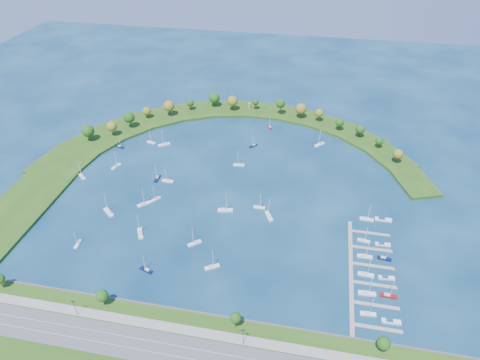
% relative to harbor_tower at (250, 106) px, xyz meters
% --- Properties ---
extents(ground, '(700.00, 700.00, 0.00)m').
position_rel_harbor_tower_xyz_m(ground, '(8.68, -118.64, -4.42)').
color(ground, '#082B48').
rests_on(ground, ground).
extents(south_shoreline, '(420.00, 43.10, 11.60)m').
position_rel_harbor_tower_xyz_m(south_shoreline, '(8.71, -241.52, -3.42)').
color(south_shoreline, '#274612').
rests_on(south_shoreline, ground).
extents(breakwater, '(286.74, 247.64, 2.00)m').
position_rel_harbor_tower_xyz_m(breakwater, '(-37.65, -69.92, -3.43)').
color(breakwater, '#274612').
rests_on(breakwater, ground).
extents(breakwater_trees, '(240.99, 88.02, 14.55)m').
position_rel_harbor_tower_xyz_m(breakwater_trees, '(-18.22, -32.59, 6.07)').
color(breakwater_trees, '#382314').
rests_on(breakwater_trees, breakwater).
extents(harbor_tower, '(2.60, 2.60, 4.72)m').
position_rel_harbor_tower_xyz_m(harbor_tower, '(0.00, 0.00, 0.00)').
color(harbor_tower, gray).
rests_on(harbor_tower, breakwater).
extents(dock_system, '(24.28, 82.00, 1.60)m').
position_rel_harbor_tower_xyz_m(dock_system, '(93.97, -179.64, -4.06)').
color(dock_system, gray).
rests_on(dock_system, ground).
extents(moored_boat_0, '(6.30, 9.31, 13.40)m').
position_rel_harbor_tower_xyz_m(moored_boat_0, '(37.69, -143.23, -3.47)').
color(moored_boat_0, white).
rests_on(moored_boat_0, ground).
extents(moored_boat_1, '(7.01, 3.51, 9.93)m').
position_rel_harbor_tower_xyz_m(moored_boat_1, '(-87.16, -83.21, -3.56)').
color(moored_boat_1, '#09123D').
rests_on(moored_boat_1, ground).
extents(moored_boat_2, '(4.76, 7.19, 10.31)m').
position_rel_harbor_tower_xyz_m(moored_boat_2, '(22.38, -28.69, -3.55)').
color(moored_boat_2, maroon).
rests_on(moored_boat_2, ground).
extents(moored_boat_3, '(2.38, 8.22, 12.05)m').
position_rel_harbor_tower_xyz_m(moored_boat_3, '(-43.96, -118.24, -3.51)').
color(moored_boat_3, '#09123D').
rests_on(moored_boat_3, ground).
extents(moored_boat_4, '(8.22, 2.60, 11.95)m').
position_rel_harbor_tower_xyz_m(moored_boat_4, '(-35.86, -119.56, -3.51)').
color(moored_boat_4, white).
rests_on(moored_boat_4, ground).
extents(moored_boat_5, '(4.99, 8.70, 12.35)m').
position_rel_harbor_tower_xyz_m(moored_boat_5, '(-78.36, -109.56, -3.50)').
color(moored_boat_5, white).
rests_on(moored_boat_5, ground).
extents(moored_boat_6, '(7.79, 4.09, 11.03)m').
position_rel_harbor_tower_xyz_m(moored_boat_6, '(-65.58, -72.32, -3.54)').
color(moored_boat_6, white).
rests_on(moored_boat_6, ground).
extents(moored_boat_7, '(9.42, 8.55, 14.64)m').
position_rel_harbor_tower_xyz_m(moored_boat_7, '(-60.85, -158.98, -3.42)').
color(moored_boat_7, white).
rests_on(moored_boat_7, ground).
extents(moored_boat_8, '(6.68, 9.38, 13.61)m').
position_rel_harbor_tower_xyz_m(moored_boat_8, '(-34.22, -173.29, -3.46)').
color(moored_boat_8, white).
rests_on(moored_boat_8, ground).
extents(moored_boat_9, '(7.47, 2.18, 10.94)m').
position_rel_harbor_tower_xyz_m(moored_boat_9, '(30.47, -135.74, -3.54)').
color(moored_boat_9, white).
rests_on(moored_boat_9, ground).
extents(moored_boat_10, '(7.76, 7.11, 12.11)m').
position_rel_harbor_tower_xyz_m(moored_boat_10, '(-0.67, -175.03, -3.51)').
color(moored_boat_10, white).
rests_on(moored_boat_10, ground).
extents(moored_boat_11, '(7.71, 4.42, 10.94)m').
position_rel_harbor_tower_xyz_m(moored_boat_11, '(-20.28, -199.53, -3.54)').
color(moored_boat_11, '#09123D').
rests_on(moored_boat_11, ground).
extents(moored_boat_12, '(7.55, 6.85, 11.74)m').
position_rel_harbor_tower_xyz_m(moored_boat_12, '(-96.27, -126.19, -3.52)').
color(moored_boat_12, white).
rests_on(moored_boat_12, ground).
extents(moored_boat_13, '(9.11, 7.56, 13.72)m').
position_rel_harbor_tower_xyz_m(moored_boat_13, '(-54.56, -73.47, -3.46)').
color(moored_boat_13, white).
rests_on(moored_boat_13, ground).
extents(moored_boat_14, '(6.12, 6.88, 10.61)m').
position_rel_harbor_tower_xyz_m(moored_boat_14, '(14.05, -61.64, -3.55)').
color(moored_boat_14, '#09123D').
rests_on(moored_boat_14, ground).
extents(moored_boat_15, '(5.78, 7.07, 10.60)m').
position_rel_harbor_tower_xyz_m(moored_boat_15, '(-36.90, -140.59, -3.55)').
color(moored_boat_15, white).
rests_on(moored_boat_15, ground).
extents(moored_boat_16, '(7.80, 7.63, 12.53)m').
position_rel_harbor_tower_xyz_m(moored_boat_16, '(-42.65, -147.03, -3.49)').
color(moored_boat_16, white).
rests_on(moored_boat_16, ground).
extents(moored_boat_17, '(2.26, 6.90, 10.00)m').
position_rel_harbor_tower_xyz_m(moored_boat_17, '(-65.88, -188.37, -3.56)').
color(moored_boat_17, white).
rests_on(moored_boat_17, ground).
extents(moored_boat_18, '(8.29, 3.22, 11.87)m').
position_rel_harbor_tower_xyz_m(moored_boat_18, '(8.38, -90.48, -3.51)').
color(moored_boat_18, white).
rests_on(moored_boat_18, ground).
extents(moored_boat_19, '(7.90, 8.68, 13.51)m').
position_rel_harbor_tower_xyz_m(moored_boat_19, '(64.54, -50.01, -3.46)').
color(moored_boat_19, white).
rests_on(moored_boat_19, ground).
extents(moored_boat_20, '(9.78, 4.52, 13.87)m').
position_rel_harbor_tower_xyz_m(moored_boat_20, '(9.91, -142.81, -3.45)').
color(moored_boat_20, white).
rests_on(moored_boat_20, ground).
extents(moored_boat_21, '(8.09, 6.30, 11.97)m').
position_rel_harbor_tower_xyz_m(moored_boat_21, '(13.53, -190.72, -3.51)').
color(moored_boat_21, white).
rests_on(moored_boat_21, ground).
extents(docked_boat_0, '(7.67, 2.57, 11.10)m').
position_rel_harbor_tower_xyz_m(docked_boat_0, '(94.21, -205.46, -3.53)').
color(docked_boat_0, white).
rests_on(docked_boat_0, ground).
extents(docked_boat_1, '(8.95, 2.78, 1.81)m').
position_rel_harbor_tower_xyz_m(docked_boat_1, '(104.65, -207.84, -3.75)').
color(docked_boat_1, white).
rests_on(docked_boat_1, ground).
extents(docked_boat_2, '(8.91, 2.85, 12.96)m').
position_rel_harbor_tower_xyz_m(docked_boat_2, '(94.18, -193.01, -3.48)').
color(docked_boat_2, white).
rests_on(docked_boat_2, ground).
extents(docked_boat_3, '(8.16, 2.64, 11.86)m').
position_rel_harbor_tower_xyz_m(docked_boat_3, '(104.70, -192.44, -3.51)').
color(docked_boat_3, maroon).
rests_on(docked_boat_3, ground).
extents(docked_boat_4, '(8.48, 2.73, 12.32)m').
position_rel_harbor_tower_xyz_m(docked_boat_4, '(94.19, -180.31, -3.50)').
color(docked_boat_4, white).
rests_on(docked_boat_4, ground).
extents(docked_boat_5, '(8.58, 3.12, 1.71)m').
position_rel_harbor_tower_xyz_m(docked_boat_5, '(104.65, -180.50, -3.79)').
color(docked_boat_5, white).
rests_on(docked_boat_5, ground).
extents(docked_boat_6, '(8.20, 2.33, 12.04)m').
position_rel_harbor_tower_xyz_m(docked_boat_6, '(94.19, -166.87, -3.51)').
color(docked_boat_6, white).
rests_on(docked_boat_6, ground).
extents(docked_boat_7, '(7.75, 3.01, 11.10)m').
position_rel_harbor_tower_xyz_m(docked_boat_7, '(104.71, -166.39, -3.53)').
color(docked_boat_7, '#09123D').
rests_on(docked_boat_7, ground).
extents(docked_boat_8, '(7.28, 2.90, 10.41)m').
position_rel_harbor_tower_xyz_m(docked_boat_8, '(94.22, -154.09, -3.55)').
color(docked_boat_8, white).
rests_on(docked_boat_8, ground).
extents(docked_boat_9, '(8.63, 2.99, 1.73)m').
position_rel_harbor_tower_xyz_m(docked_boat_9, '(104.65, -155.17, -3.78)').
color(docked_boat_9, white).
rests_on(docked_boat_9, ground).
extents(docked_boat_10, '(8.32, 2.81, 12.04)m').
position_rel_harbor_tower_xyz_m(docked_boat_10, '(96.59, -134.48, -3.51)').
color(docked_boat_10, white).
rests_on(docked_boat_10, ground).
extents(docked_boat_11, '(10.00, 2.92, 2.03)m').
position_rel_harbor_tower_xyz_m(docked_boat_11, '(106.53, -132.87, -3.67)').
color(docked_boat_11, white).
rests_on(docked_boat_11, ground).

